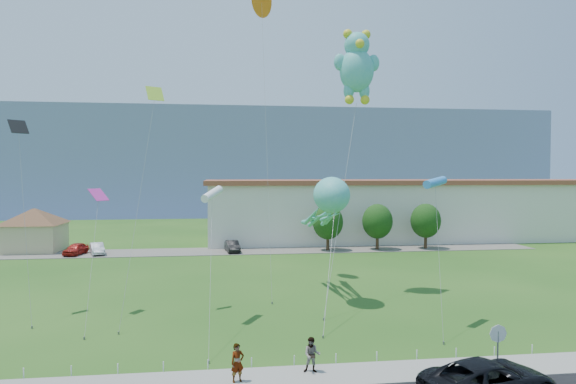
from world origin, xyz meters
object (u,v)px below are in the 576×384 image
Objects in this scene: stop_sign at (498,339)px; parked_car_silver at (97,249)px; pavilion at (34,225)px; parked_car_red at (76,249)px; pedestrian_right at (312,355)px; teddy_bear_kite at (357,65)px; suv at (489,380)px; octopus_kite at (328,204)px; warehouse at (425,209)px; parked_car_black at (232,246)px; pedestrian_left at (237,363)px.

stop_sign reaches higher than parked_car_silver.
pavilion is 7.10m from parked_car_red.
pavilion is 2.39× the size of parked_car_red.
teddy_bear_kite is at bearing 82.20° from pedestrian_right.
teddy_bear_kite is at bearing -14.18° from suv.
pavilion is 2.40× the size of parked_car_silver.
pedestrian_right is 0.41× the size of parked_car_red.
octopus_kite reaches higher than parked_car_red.
parked_car_black is at bearing -160.27° from warehouse.
teddy_bear_kite reaches higher than stop_sign.
pedestrian_right is (-7.85, 1.80, -0.98)m from stop_sign.
stop_sign reaches higher than suv.
pedestrian_right is at bearing -49.96° from parked_car_red.
parked_car_red is at bearing 132.37° from pedestrian_right.
octopus_kite is (29.20, -26.99, 3.85)m from pavilion.
octopus_kite is at bearing -33.22° from parked_car_red.
pedestrian_right is 0.08× the size of teddy_bear_kite.
octopus_kite is at bearing -5.08° from suv.
suv is at bearing -128.08° from stop_sign.
pedestrian_left is at bearing -116.18° from octopus_kite.
parked_car_silver is (-25.67, 38.63, -1.18)m from stop_sign.
octopus_kite reaches higher than stop_sign.
stop_sign reaches higher than pedestrian_right.
suv is at bearing -45.17° from parked_car_red.
warehouse is (50.00, 6.00, 1.10)m from pavilion.
stop_sign is 23.45m from teddy_bear_kite.
stop_sign is at bearing -84.74° from teddy_bear_kite.
octopus_kite is at bearing -66.22° from parked_car_silver.
octopus_kite reaches higher than parked_car_black.
pedestrian_left reaches higher than pedestrian_right.
stop_sign is 16.59m from octopus_kite.
parked_car_black is at bearing -9.27° from pavilion.
warehouse is 45.58m from parked_car_red.
pedestrian_left is 0.12× the size of octopus_kite.
pedestrian_left is 40.88m from parked_car_red.
suv is at bearing -89.17° from teddy_bear_kite.
pedestrian_left is at bearing -97.92° from parked_car_black.
pavilion is 8.92m from parked_car_silver.
parked_car_red is at bearing -33.55° from pavilion.
pavilion is at bearing 97.54° from pedestrian_left.
octopus_kite is at bearing -122.24° from warehouse.
parked_car_red is 0.98× the size of parked_car_black.
octopus_kite is at bearing 105.78° from stop_sign.
teddy_bear_kite is (6.23, 15.81, 16.39)m from pedestrian_right.
stop_sign is at bearing -53.09° from suv.
parked_car_silver is 0.28× the size of octopus_kite.
parked_car_black is (-10.64, 38.47, -1.16)m from stop_sign.
octopus_kite is (-20.80, -32.99, 2.74)m from warehouse.
warehouse is 15.95× the size of parked_car_silver.
suv is 47.11m from parked_car_silver.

